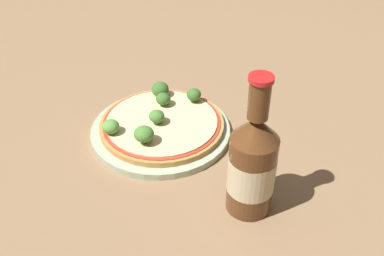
{
  "coord_description": "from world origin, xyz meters",
  "views": [
    {
      "loc": [
        0.47,
        -0.43,
        0.48
      ],
      "look_at": [
        0.09,
        -0.02,
        0.06
      ],
      "focal_mm": 42.0,
      "sensor_mm": 36.0,
      "label": 1
    }
  ],
  "objects": [
    {
      "name": "broccoli_floret_4",
      "position": [
        -0.06,
        0.05,
        0.04
      ],
      "size": [
        0.03,
        0.03,
        0.03
      ],
      "color": "#6B8E51",
      "rests_on": "pizza"
    },
    {
      "name": "broccoli_floret_3",
      "position": [
        0.0,
        -0.02,
        0.04
      ],
      "size": [
        0.03,
        0.03,
        0.02
      ],
      "color": "#6B8E51",
      "rests_on": "pizza"
    },
    {
      "name": "broccoli_floret_5",
      "position": [
        -0.0,
        0.08,
        0.04
      ],
      "size": [
        0.03,
        0.03,
        0.03
      ],
      "color": "#6B8E51",
      "rests_on": "pizza"
    },
    {
      "name": "pizza",
      "position": [
        -0.0,
        -0.01,
        0.02
      ],
      "size": [
        0.22,
        0.22,
        0.01
      ],
      "color": "#B77F42",
      "rests_on": "plate"
    },
    {
      "name": "broccoli_floret_0",
      "position": [
        0.02,
        -0.07,
        0.04
      ],
      "size": [
        0.03,
        0.03,
        0.03
      ],
      "color": "#6B8E51",
      "rests_on": "pizza"
    },
    {
      "name": "plate",
      "position": [
        -0.0,
        -0.01,
        0.01
      ],
      "size": [
        0.24,
        0.24,
        0.01
      ],
      "color": "#A3B293",
      "rests_on": "ground_plane"
    },
    {
      "name": "beer_bottle",
      "position": [
        0.22,
        -0.04,
        0.08
      ],
      "size": [
        0.07,
        0.07,
        0.22
      ],
      "color": "#563319",
      "rests_on": "ground_plane"
    },
    {
      "name": "broccoli_floret_2",
      "position": [
        -0.04,
        -0.09,
        0.04
      ],
      "size": [
        0.03,
        0.03,
        0.02
      ],
      "color": "#6B8E51",
      "rests_on": "pizza"
    },
    {
      "name": "ground_plane",
      "position": [
        0.0,
        0.0,
        0.0
      ],
      "size": [
        3.0,
        3.0,
        0.0
      ],
      "primitive_type": "plane",
      "color": "#846647"
    },
    {
      "name": "broccoli_floret_1",
      "position": [
        -0.03,
        0.03,
        0.04
      ],
      "size": [
        0.03,
        0.03,
        0.02
      ],
      "color": "#6B8E51",
      "rests_on": "pizza"
    }
  ]
}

